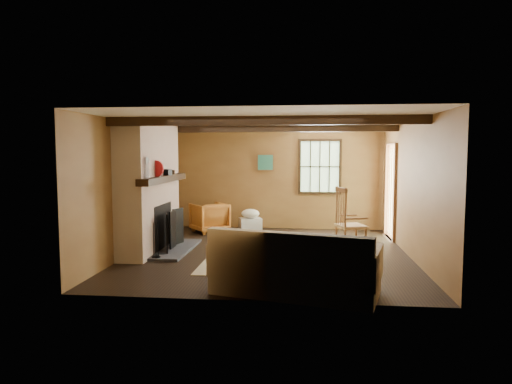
# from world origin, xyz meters

# --- Properties ---
(ground) EXTENTS (5.50, 5.50, 0.00)m
(ground) POSITION_xyz_m (0.00, 0.00, 0.00)
(ground) COLOR black
(ground) RESTS_ON ground
(room_envelope) EXTENTS (5.02, 5.52, 2.44)m
(room_envelope) POSITION_xyz_m (0.22, 0.26, 1.63)
(room_envelope) COLOR olive
(room_envelope) RESTS_ON ground
(fireplace) EXTENTS (1.02, 2.30, 2.40)m
(fireplace) POSITION_xyz_m (-2.23, -0.00, 1.10)
(fireplace) COLOR brown
(fireplace) RESTS_ON ground
(rug) EXTENTS (2.50, 3.00, 0.01)m
(rug) POSITION_xyz_m (0.20, -0.20, 0.00)
(rug) COLOR tan
(rug) RESTS_ON ground
(rocking_chair) EXTENTS (0.97, 0.70, 1.20)m
(rocking_chair) POSITION_xyz_m (1.47, 0.36, 0.51)
(rocking_chair) COLOR #A57A50
(rocking_chair) RESTS_ON ground
(sofa) EXTENTS (2.31, 1.45, 0.87)m
(sofa) POSITION_xyz_m (0.53, -2.41, 0.31)
(sofa) COLOR white
(sofa) RESTS_ON ground
(firewood_pile) EXTENTS (0.59, 0.11, 0.21)m
(firewood_pile) POSITION_xyz_m (-1.87, 2.57, 0.11)
(firewood_pile) COLOR brown
(firewood_pile) RESTS_ON ground
(laundry_basket) EXTENTS (0.59, 0.51, 0.30)m
(laundry_basket) POSITION_xyz_m (-0.62, 2.31, 0.15)
(laundry_basket) COLOR silver
(laundry_basket) RESTS_ON ground
(basket_pillow) EXTENTS (0.51, 0.46, 0.21)m
(basket_pillow) POSITION_xyz_m (-0.62, 2.31, 0.41)
(basket_pillow) COLOR white
(basket_pillow) RESTS_ON laundry_basket
(armchair) EXTENTS (1.03, 1.04, 0.68)m
(armchair) POSITION_xyz_m (-1.54, 2.02, 0.34)
(armchair) COLOR #BF6026
(armchair) RESTS_ON ground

